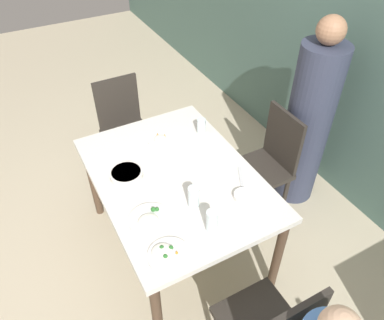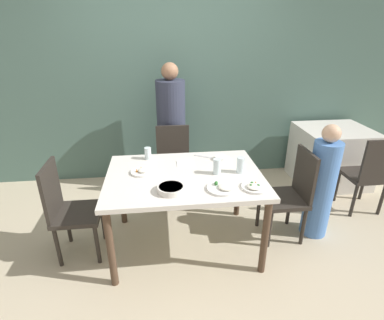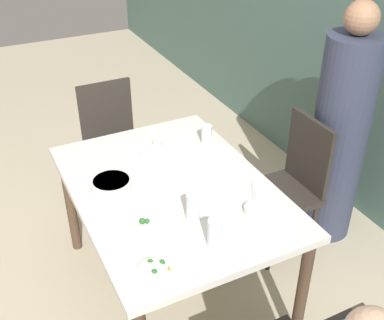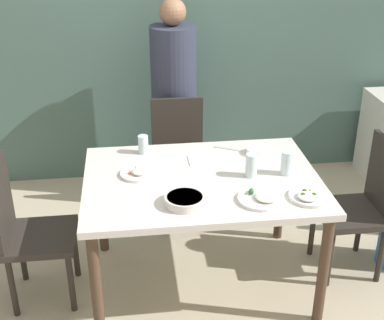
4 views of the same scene
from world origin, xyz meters
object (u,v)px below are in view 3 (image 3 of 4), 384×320
Objects in this scene: plate_rice_adult at (157,271)px; glass_water_tall at (193,207)px; bowl_curry at (111,183)px; chair_adult_spot at (290,183)px; person_adult at (339,138)px.

plate_rice_adult is 0.39m from glass_water_tall.
bowl_curry is at bearing 177.83° from plate_rice_adult.
person_adult is (-0.00, 0.34, 0.24)m from chair_adult_spot.
bowl_curry is (-0.08, -1.11, 0.29)m from chair_adult_spot.
bowl_curry is (-0.08, -1.45, 0.05)m from person_adult.
person_adult reaches higher than bowl_curry.
chair_adult_spot is 0.97m from glass_water_tall.
chair_adult_spot reaches higher than glass_water_tall.
person_adult is 6.84× the size of plate_rice_adult.
person_adult is at bearing 105.75° from glass_water_tall.
chair_adult_spot is 1.15m from bowl_curry.
chair_adult_spot is at bearing -90.00° from person_adult.
bowl_curry is 0.49m from glass_water_tall.
chair_adult_spot reaches higher than plate_rice_adult.
bowl_curry is at bearing -147.29° from glass_water_tall.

